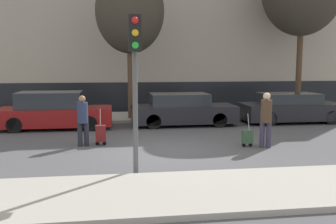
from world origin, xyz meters
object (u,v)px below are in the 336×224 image
object	(u,v)px
pedestrian_right	(266,117)
trolley_right	(247,137)
parked_car_0	(54,112)
traffic_light	(135,63)
parked_car_1	(182,110)
bare_tree_near_crossing	(130,12)
parked_bicycle	(72,108)
parked_car_2	(291,108)
trolley_left	(101,133)
pedestrian_left	(83,118)

from	to	relation	value
pedestrian_right	trolley_right	world-z (taller)	pedestrian_right
parked_car_0	traffic_light	world-z (taller)	traffic_light
parked_car_1	bare_tree_near_crossing	bearing A→B (deg)	143.43
parked_bicycle	parked_car_0	bearing A→B (deg)	-98.51
trolley_right	parked_bicycle	xyz separation A→B (m)	(-6.15, 7.00, 0.17)
parked_car_2	traffic_light	distance (m)	10.38
parked_car_1	trolley_left	size ratio (longest dim) A/B	3.69
pedestrian_left	pedestrian_right	size ratio (longest dim) A/B	0.94
parked_bicycle	trolley_right	bearing A→B (deg)	-48.70
trolley_right	pedestrian_left	bearing A→B (deg)	171.18
parked_car_0	bare_tree_near_crossing	bearing A→B (deg)	27.82
parked_car_2	trolley_right	world-z (taller)	parked_car_2
parked_car_2	trolley_left	xyz separation A→B (m)	(-8.24, -3.57, -0.24)
parked_car_1	parked_car_2	world-z (taller)	parked_car_1
parked_car_0	traffic_light	distance (m)	7.73
parked_car_2	bare_tree_near_crossing	bearing A→B (deg)	168.11
pedestrian_right	parked_bicycle	world-z (taller)	pedestrian_right
parked_car_0	bare_tree_near_crossing	xyz separation A→B (m)	(3.17, 1.67, 4.20)
trolley_left	traffic_light	size ratio (longest dim) A/B	0.32
parked_car_2	bare_tree_near_crossing	size ratio (longest dim) A/B	0.67
parked_car_1	parked_bicycle	bearing A→B (deg)	151.58
parked_car_0	bare_tree_near_crossing	size ratio (longest dim) A/B	0.67
parked_car_2	pedestrian_left	size ratio (longest dim) A/B	2.77
traffic_light	bare_tree_near_crossing	bearing A→B (deg)	88.22
parked_car_0	trolley_left	world-z (taller)	parked_car_0
parked_car_0	pedestrian_left	size ratio (longest dim) A/B	2.78
parked_car_1	traffic_light	xyz separation A→B (m)	(-2.37, -7.01, 1.99)
pedestrian_right	parked_bicycle	bearing A→B (deg)	155.09
parked_car_0	parked_bicycle	xyz separation A→B (m)	(0.41, 2.74, -0.19)
trolley_right	traffic_light	distance (m)	5.07
parked_car_0	parked_car_1	size ratio (longest dim) A/B	1.02
trolley_left	pedestrian_left	bearing A→B (deg)	-172.16
parked_bicycle	parked_car_1	bearing A→B (deg)	-28.42
parked_car_1	parked_car_2	distance (m)	4.94
parked_car_0	pedestrian_right	distance (m)	8.37
parked_car_1	bare_tree_near_crossing	xyz separation A→B (m)	(-2.10, 1.56, 4.25)
parked_car_0	parked_car_1	bearing A→B (deg)	1.22
trolley_right	bare_tree_near_crossing	xyz separation A→B (m)	(-3.39, 5.93, 4.57)
pedestrian_right	bare_tree_near_crossing	bearing A→B (deg)	144.80
trolley_left	bare_tree_near_crossing	xyz separation A→B (m)	(1.20, 5.06, 4.51)
parked_car_0	trolley_right	distance (m)	7.83
pedestrian_right	bare_tree_near_crossing	distance (m)	8.25
parked_bicycle	pedestrian_right	bearing A→B (deg)	-47.27
parked_car_1	parked_car_2	size ratio (longest dim) A/B	0.98
trolley_right	trolley_left	bearing A→B (deg)	169.24
traffic_light	bare_tree_near_crossing	size ratio (longest dim) A/B	0.55
pedestrian_left	trolley_left	world-z (taller)	pedestrian_left
parked_car_2	parked_bicycle	bearing A→B (deg)	165.39
bare_tree_near_crossing	trolley_right	bearing A→B (deg)	-60.22
pedestrian_left	parked_bicycle	bearing A→B (deg)	-88.65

